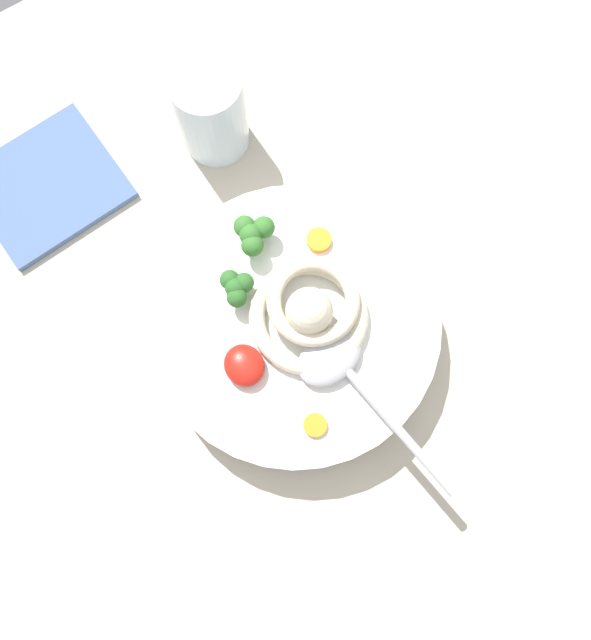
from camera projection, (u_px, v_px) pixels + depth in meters
table_slab at (304, 314)px, 64.66cm from camera, size 90.70×90.70×4.48cm
soup_bowl at (296, 326)px, 59.50cm from camera, size 25.71×25.71×4.87cm
noodle_pile at (309, 312)px, 55.91cm from camera, size 11.49×11.26×4.62cm
soup_spoon at (340, 369)px, 55.38cm from camera, size 17.49×6.51×1.60cm
chili_sauce_dollop at (244, 365)px, 55.42cm from camera, size 3.77×3.39×1.70cm
broccoli_floret_beside_chili at (236, 287)px, 56.14cm from camera, size 3.46×2.98×2.74cm
broccoli_floret_right at (252, 234)px, 57.05cm from camera, size 3.88×3.34×3.07cm
carrot_slice_near_spoon at (319, 240)px, 58.63cm from camera, size 2.26×2.26×0.61cm
carrot_slice_extra_b at (315, 425)px, 54.84cm from camera, size 2.02×2.02×0.49cm
drinking_glass at (211, 112)px, 61.98cm from camera, size 6.70×6.70×9.75cm
folded_napkin at (48, 185)px, 65.05cm from camera, size 13.00×14.28×0.80cm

